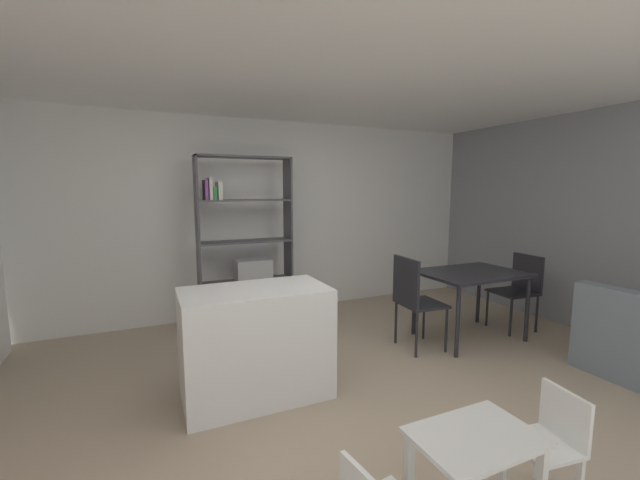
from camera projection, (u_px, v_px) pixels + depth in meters
The scene contains 11 objects.
ground_plane at pixel (348, 411), 2.94m from camera, with size 9.36×9.36×0.00m, color tan.
ceiling_slab at pixel (351, 50), 2.61m from camera, with size 6.80×5.36×0.06m.
back_partition at pixel (254, 218), 5.18m from camera, with size 6.80×0.06×2.57m, color white.
right_partition_gray at pixel (627, 225), 4.15m from camera, with size 0.06×5.36×2.57m, color gray.
kitchen_island at pixel (256, 343), 3.12m from camera, with size 1.15×0.63×0.89m, color white.
open_bookshelf at pixel (242, 253), 4.79m from camera, with size 1.14×0.31×2.07m.
child_table at pixel (475, 455), 1.85m from camera, with size 0.59×0.40×0.52m.
child_chair_right at pixel (550, 440), 2.07m from camera, with size 0.34×0.34×0.61m.
dining_table at pixel (471, 279), 4.32m from camera, with size 1.12×0.80×0.76m.
dining_chair_island_side at pixel (413, 295), 4.02m from camera, with size 0.45×0.47×0.98m.
dining_chair_window_side at pixel (519, 285), 4.64m from camera, with size 0.49×0.46×0.90m.
Camera 1 is at (-1.32, -2.42, 1.67)m, focal length 21.77 mm.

